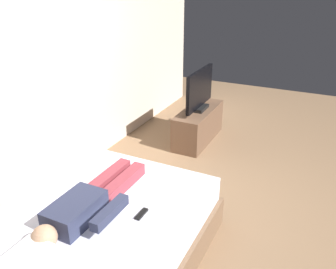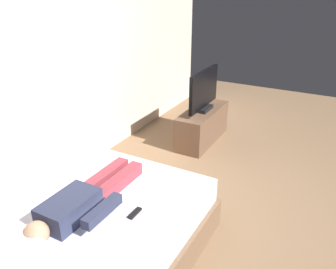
# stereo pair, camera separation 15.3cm
# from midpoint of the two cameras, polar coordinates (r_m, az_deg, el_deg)

# --- Properties ---
(ground_plane) EXTENTS (10.00, 10.00, 0.00)m
(ground_plane) POSITION_cam_midpoint_polar(r_m,az_deg,el_deg) (3.65, 2.95, -13.85)
(ground_plane) COLOR #8C6B4C
(back_wall) EXTENTS (6.40, 0.10, 2.80)m
(back_wall) POSITION_cam_midpoint_polar(r_m,az_deg,el_deg) (4.25, -17.11, 11.85)
(back_wall) COLOR beige
(back_wall) RESTS_ON ground
(bed) EXTENTS (2.06, 1.55, 0.54)m
(bed) POSITION_cam_midpoint_polar(r_m,az_deg,el_deg) (3.06, -13.32, -17.08)
(bed) COLOR brown
(bed) RESTS_ON ground
(person) EXTENTS (1.26, 0.46, 0.18)m
(person) POSITION_cam_midpoint_polar(r_m,az_deg,el_deg) (2.89, -14.66, -11.01)
(person) COLOR #2D334C
(person) RESTS_ON bed
(remote) EXTENTS (0.15, 0.04, 0.02)m
(remote) POSITION_cam_midpoint_polar(r_m,az_deg,el_deg) (2.83, -6.02, -12.99)
(remote) COLOR black
(remote) RESTS_ON bed
(tv_stand) EXTENTS (1.10, 0.40, 0.50)m
(tv_stand) POSITION_cam_midpoint_polar(r_m,az_deg,el_deg) (5.15, 4.19, 1.57)
(tv_stand) COLOR brown
(tv_stand) RESTS_ON ground
(tv) EXTENTS (0.88, 0.20, 0.59)m
(tv) POSITION_cam_midpoint_polar(r_m,az_deg,el_deg) (4.97, 4.38, 7.25)
(tv) COLOR black
(tv) RESTS_ON tv_stand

